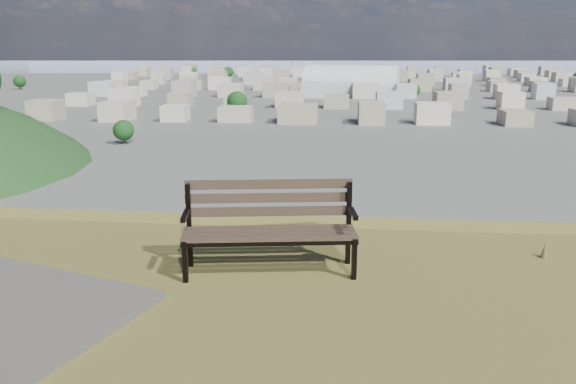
# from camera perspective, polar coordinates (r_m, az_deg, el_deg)

# --- Properties ---
(park_bench) EXTENTS (1.73, 0.75, 0.87)m
(park_bench) POSITION_cam_1_polar(r_m,az_deg,el_deg) (5.51, -1.89, -3.06)
(park_bench) COLOR #3E2F24
(park_bench) RESTS_ON hilltop_mesa
(arena) EXTENTS (54.69, 30.67, 21.80)m
(arena) POSITION_cam_1_polar(r_m,az_deg,el_deg) (321.05, 6.42, 10.68)
(arena) COLOR beige
(arena) RESTS_ON ground
(city_blocks) EXTENTS (395.00, 361.00, 7.00)m
(city_blocks) POSITION_cam_1_polar(r_m,az_deg,el_deg) (397.71, 5.14, 11.24)
(city_blocks) COLOR beige
(city_blocks) RESTS_ON ground
(city_trees) EXTENTS (406.52, 387.20, 9.98)m
(city_trees) POSITION_cam_1_polar(r_m,az_deg,el_deg) (323.43, 0.36, 10.75)
(city_trees) COLOR #302418
(city_trees) RESTS_ON ground
(bay_water) EXTENTS (2400.00, 700.00, 0.12)m
(bay_water) POSITION_cam_1_polar(r_m,az_deg,el_deg) (902.97, 5.20, 12.92)
(bay_water) COLOR #909DB7
(bay_water) RESTS_ON ground
(far_hills) EXTENTS (2050.00, 340.00, 60.00)m
(far_hills) POSITION_cam_1_polar(r_m,az_deg,el_deg) (1406.82, 2.68, 14.62)
(far_hills) COLOR #8C93AE
(far_hills) RESTS_ON ground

